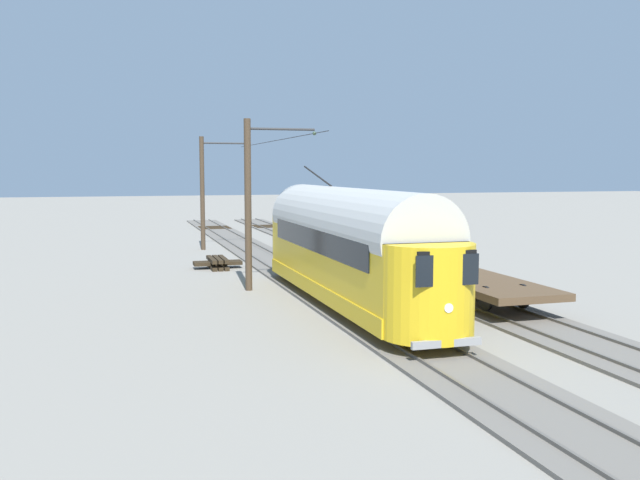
{
  "coord_description": "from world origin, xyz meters",
  "views": [
    {
      "loc": [
        10.32,
        27.37,
        4.91
      ],
      "look_at": [
        3.05,
        2.98,
        2.34
      ],
      "focal_mm": 38.63,
      "sensor_mm": 36.0,
      "label": 1
    }
  ],
  "objects_px": {
    "vintage_streetcar": "(348,245)",
    "spare_tie_stack": "(218,263)",
    "catenary_pole_foreground": "(204,191)",
    "catenary_pole_mid_near": "(250,201)",
    "switch_stand": "(373,244)",
    "flatcar_adjacent": "(442,271)"
  },
  "relations": [
    {
      "from": "flatcar_adjacent",
      "to": "switch_stand",
      "type": "height_order",
      "value": "flatcar_adjacent"
    },
    {
      "from": "catenary_pole_foreground",
      "to": "flatcar_adjacent",
      "type": "bearing_deg",
      "value": 112.59
    },
    {
      "from": "catenary_pole_foreground",
      "to": "catenary_pole_mid_near",
      "type": "distance_m",
      "value": 15.2
    },
    {
      "from": "catenary_pole_mid_near",
      "to": "spare_tie_stack",
      "type": "relative_size",
      "value": 2.91
    },
    {
      "from": "flatcar_adjacent",
      "to": "spare_tie_stack",
      "type": "distance_m",
      "value": 12.14
    },
    {
      "from": "catenary_pole_foreground",
      "to": "catenary_pole_mid_near",
      "type": "xyz_separation_m",
      "value": [
        0.0,
        15.2,
        0.0
      ]
    },
    {
      "from": "vintage_streetcar",
      "to": "switch_stand",
      "type": "xyz_separation_m",
      "value": [
        -6.08,
        -13.37,
        -1.55
      ]
    },
    {
      "from": "catenary_pole_foreground",
      "to": "switch_stand",
      "type": "height_order",
      "value": "catenary_pole_foreground"
    },
    {
      "from": "catenary_pole_mid_near",
      "to": "catenary_pole_foreground",
      "type": "bearing_deg",
      "value": -90.0
    },
    {
      "from": "catenary_pole_mid_near",
      "to": "switch_stand",
      "type": "height_order",
      "value": "catenary_pole_mid_near"
    },
    {
      "from": "flatcar_adjacent",
      "to": "spare_tie_stack",
      "type": "bearing_deg",
      "value": -50.1
    },
    {
      "from": "switch_stand",
      "to": "catenary_pole_foreground",
      "type": "bearing_deg",
      "value": -35.14
    },
    {
      "from": "vintage_streetcar",
      "to": "catenary_pole_foreground",
      "type": "xyz_separation_m",
      "value": [
        2.73,
        -19.57,
        1.42
      ]
    },
    {
      "from": "flatcar_adjacent",
      "to": "catenary_pole_mid_near",
      "type": "relative_size",
      "value": 1.87
    },
    {
      "from": "vintage_streetcar",
      "to": "switch_stand",
      "type": "height_order",
      "value": "vintage_streetcar"
    },
    {
      "from": "catenary_pole_foreground",
      "to": "catenary_pole_mid_near",
      "type": "bearing_deg",
      "value": 90.0
    },
    {
      "from": "flatcar_adjacent",
      "to": "catenary_pole_foreground",
      "type": "height_order",
      "value": "catenary_pole_foreground"
    },
    {
      "from": "catenary_pole_mid_near",
      "to": "switch_stand",
      "type": "xyz_separation_m",
      "value": [
        -8.81,
        -9.01,
        -2.97
      ]
    },
    {
      "from": "vintage_streetcar",
      "to": "flatcar_adjacent",
      "type": "relative_size",
      "value": 1.2
    },
    {
      "from": "vintage_streetcar",
      "to": "catenary_pole_mid_near",
      "type": "relative_size",
      "value": 2.24
    },
    {
      "from": "switch_stand",
      "to": "spare_tie_stack",
      "type": "height_order",
      "value": "switch_stand"
    },
    {
      "from": "vintage_streetcar",
      "to": "spare_tie_stack",
      "type": "xyz_separation_m",
      "value": [
        3.13,
        -11.14,
        -1.98
      ]
    }
  ]
}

